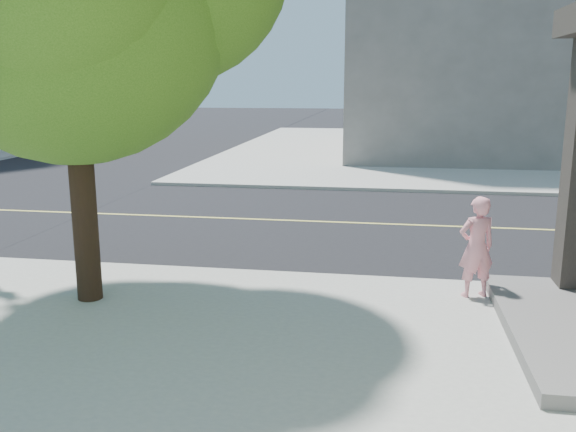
# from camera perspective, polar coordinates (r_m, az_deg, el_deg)

# --- Properties ---
(ground) EXTENTS (140.00, 140.00, 0.00)m
(ground) POSITION_cam_1_polar(r_m,az_deg,el_deg) (12.74, -23.38, -4.14)
(ground) COLOR black
(ground) RESTS_ON ground
(road_ew) EXTENTS (140.00, 9.00, 0.01)m
(road_ew) POSITION_cam_1_polar(r_m,az_deg,el_deg) (16.57, -15.09, 0.12)
(road_ew) COLOR black
(road_ew) RESTS_ON ground
(sidewalk_ne) EXTENTS (29.00, 25.00, 0.12)m
(sidewalk_ne) POSITION_cam_1_polar(r_m,az_deg,el_deg) (32.61, 21.24, 5.64)
(sidewalk_ne) COLOR #A8A89D
(sidewalk_ne) RESTS_ON ground
(filler_ne) EXTENTS (18.00, 16.00, 14.00)m
(filler_ne) POSITION_cam_1_polar(r_m,az_deg,el_deg) (33.24, 22.93, 17.85)
(filler_ne) COLOR slate
(filler_ne) RESTS_ON sidewalk_ne
(man_on_phone) EXTENTS (0.67, 0.55, 1.58)m
(man_on_phone) POSITION_cam_1_polar(r_m,az_deg,el_deg) (9.87, 17.04, -2.76)
(man_on_phone) COLOR pink
(man_on_phone) RESTS_ON sidewalk_se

